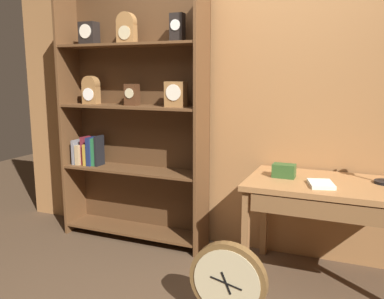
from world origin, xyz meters
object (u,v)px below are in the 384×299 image
(round_clock_large, at_px, (228,283))
(toolbox_small, at_px, (284,171))
(workbench, at_px, (334,196))
(bookshelf, at_px, (131,119))
(open_repair_manual, at_px, (321,184))

(round_clock_large, bearing_deg, toolbox_small, 76.78)
(workbench, bearing_deg, toolbox_small, 174.23)
(toolbox_small, bearing_deg, workbench, -5.77)
(toolbox_small, distance_m, round_clock_large, 0.98)
(bookshelf, distance_m, workbench, 1.88)
(open_repair_manual, bearing_deg, workbench, 32.87)
(bookshelf, height_order, toolbox_small, bookshelf)
(bookshelf, height_order, workbench, bookshelf)
(round_clock_large, bearing_deg, bookshelf, 142.35)
(open_repair_manual, bearing_deg, round_clock_large, -142.24)
(bookshelf, relative_size, workbench, 1.81)
(open_repair_manual, height_order, round_clock_large, open_repair_manual)
(toolbox_small, distance_m, open_repair_manual, 0.32)
(bookshelf, bearing_deg, open_repair_manual, -10.83)
(toolbox_small, height_order, open_repair_manual, toolbox_small)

